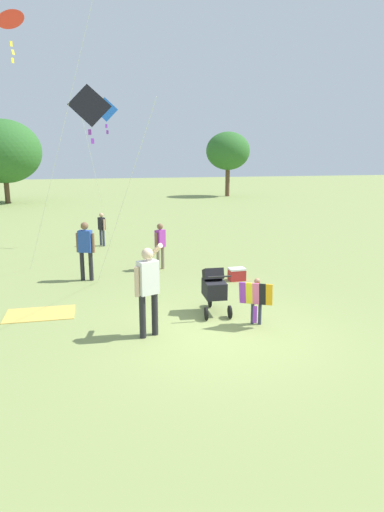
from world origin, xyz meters
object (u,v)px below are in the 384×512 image
Objects in this scene: person_adult_flyer at (148,284)px; stroller at (214,286)px; person_sitting_far at (102,226)px; picnic_blanket at (40,314)px; person_red_shirt at (86,246)px; person_couple_left at (160,243)px; child_with_butterfly_kite at (256,297)px; kite_orange_delta at (105,115)px; kite_green_novelty at (11,22)px; cooler_box at (237,274)px; kite_adult_black at (91,110)px.

person_adult_flyer is 1.91m from stroller.
person_sitting_far is 7.62m from picnic_blanket.
person_red_shirt is 1.15× the size of person_couple_left.
person_sitting_far is at bearing 105.81° from child_with_butterfly_kite.
kite_orange_delta is at bearing 74.21° from picnic_blanket.
kite_green_novelty is 16.24× the size of cooler_box.
cooler_box is at bearing 76.70° from child_with_butterfly_kite.
picnic_blanket is (-2.09, -7.40, -4.84)m from kite_orange_delta.
kite_orange_delta is 3.35× the size of person_red_shirt.
kite_adult_black is 0.95× the size of kite_orange_delta.
picnic_blanket is 5.36m from cooler_box.
person_adult_flyer is 1.66× the size of stroller.
cooler_box is (1.40, 2.36, -0.43)m from stroller.
child_with_butterfly_kite is 2.28m from person_adult_flyer.
person_adult_flyer reaches higher than person_couple_left.
kite_adult_black is 6.39m from person_sitting_far.
person_couple_left is 2.61m from cooler_box.
stroller is at bearing 124.89° from child_with_butterfly_kite.
person_red_shirt is at bearing -47.27° from kite_green_novelty.
picnic_blanket is at bearing -121.88° from kite_adult_black.
child_with_butterfly_kite is 0.90× the size of stroller.
stroller is 3.88m from picnic_blanket.
person_sitting_far is at bearing 103.37° from stroller.
stroller is 0.20× the size of kite_orange_delta.
person_sitting_far is at bearing 110.00° from person_couple_left.
person_couple_left is (-1.08, 4.98, 0.23)m from child_with_butterfly_kite.
cooler_box is (1.85, -1.72, -0.66)m from person_couple_left.
person_adult_flyer is at bearing -66.26° from kite_green_novelty.
kite_adult_black is at bearing -47.41° from person_red_shirt.
cooler_box reaches higher than picnic_blanket.
person_adult_flyer is 1.28× the size of person_couple_left.
kite_adult_black is 3.17× the size of person_red_shirt.
kite_green_novelty reaches higher than person_red_shirt.
person_adult_flyer reaches higher than person_sitting_far.
person_sitting_far is at bearing 81.72° from person_red_shirt.
picnic_blanket is 3.29× the size of cooler_box.
kite_green_novelty is 4.44× the size of person_red_shirt.
kite_adult_black is at bearing -152.43° from person_couple_left.
person_couple_left reaches higher than child_with_butterfly_kite.
person_couple_left is (1.20, -4.17, -4.01)m from kite_orange_delta.
person_sitting_far is 4.41m from person_couple_left.
kite_adult_black is (-2.35, 3.08, 3.92)m from stroller.
kite_adult_black is (-2.98, 3.98, 3.92)m from child_with_butterfly_kite.
person_red_shirt is at bearing 127.32° from child_with_butterfly_kite.
child_with_butterfly_kite is 0.77× the size of person_sitting_far.
kite_orange_delta is at bearing 90.29° from person_adult_flyer.
person_adult_flyer is (-2.23, -0.04, 0.45)m from child_with_butterfly_kite.
cooler_box is at bearing 59.29° from stroller.
stroller is (-0.63, 0.90, 0.00)m from child_with_butterfly_kite.
kite_adult_black is at bearing 100.59° from person_adult_flyer.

